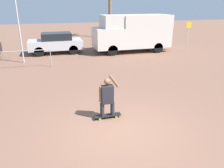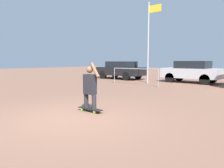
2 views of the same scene
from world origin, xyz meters
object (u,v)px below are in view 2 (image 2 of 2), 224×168
at_px(skateboard, 90,109).
at_px(parked_car_black, 121,70).
at_px(parked_car_silver, 191,71).
at_px(person_skateboarder, 90,86).
at_px(flagpole, 149,37).

relative_size(skateboard, parked_car_black, 0.22).
distance_m(parked_car_silver, parked_car_black, 5.90).
xyz_separation_m(person_skateboarder, flagpole, (-3.23, 8.59, 2.35)).
xyz_separation_m(parked_car_silver, flagpole, (-2.11, -2.30, 2.33)).
relative_size(parked_car_black, flagpole, 0.75).
xyz_separation_m(skateboard, flagpole, (-3.24, 8.59, 3.07)).
xyz_separation_m(skateboard, parked_car_silver, (-1.12, 10.89, 0.74)).
xyz_separation_m(person_skateboarder, parked_car_silver, (-1.12, 10.89, 0.01)).
relative_size(person_skateboarder, parked_car_silver, 0.36).
relative_size(skateboard, flagpole, 0.17).
height_order(person_skateboarder, parked_car_black, person_skateboarder).
bearing_deg(skateboard, person_skateboarder, 180.00).
bearing_deg(parked_car_black, skateboard, -55.37).
bearing_deg(flagpole, parked_car_silver, 47.41).
xyz_separation_m(parked_car_black, flagpole, (3.74, -1.50, 2.35)).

